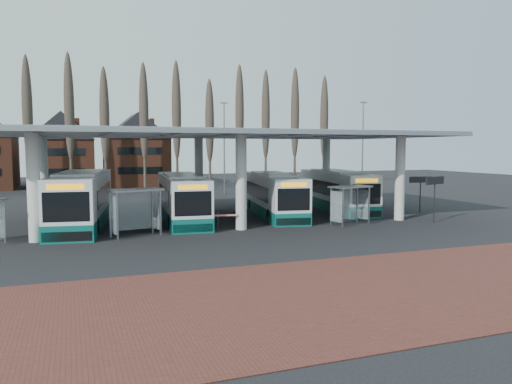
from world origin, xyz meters
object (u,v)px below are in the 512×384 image
object	(u,v)px
bus_2	(273,195)
bus_3	(336,191)
shelter_2	(349,196)
bus_0	(82,200)
shelter_1	(134,202)
bus_1	(182,198)

from	to	relation	value
bus_2	bus_3	world-z (taller)	bus_3
shelter_2	bus_3	bearing A→B (deg)	52.74
bus_0	bus_3	bearing A→B (deg)	13.72
shelter_1	bus_3	bearing A→B (deg)	8.18
shelter_1	shelter_2	bearing A→B (deg)	-16.31
bus_0	shelter_2	xyz separation A→B (m)	(16.85, -5.91, 0.21)
shelter_1	shelter_2	xyz separation A→B (m)	(14.10, -0.42, -0.13)
bus_0	bus_2	bearing A→B (deg)	9.75
bus_1	shelter_2	world-z (taller)	bus_1
bus_2	shelter_2	bearing A→B (deg)	-55.44
shelter_1	shelter_2	distance (m)	14.11
shelter_1	bus_0	bearing A→B (deg)	101.96
bus_0	bus_3	size ratio (longest dim) A/B	1.10
bus_0	shelter_1	bearing A→B (deg)	-55.01
bus_0	shelter_2	bearing A→B (deg)	-10.90
bus_1	bus_3	world-z (taller)	bus_1
shelter_1	shelter_2	world-z (taller)	shelter_1
bus_1	bus_2	bearing A→B (deg)	7.36
shelter_2	bus_0	bearing A→B (deg)	147.22
bus_1	shelter_2	distance (m)	11.76
bus_3	bus_0	bearing A→B (deg)	-166.65
bus_0	bus_3	xyz separation A→B (m)	(20.28, 1.88, -0.15)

